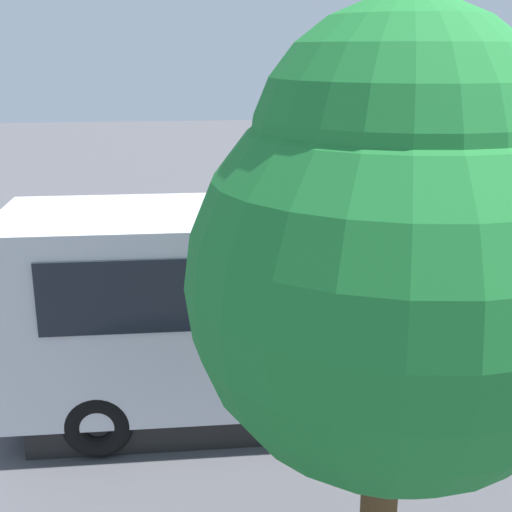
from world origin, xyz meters
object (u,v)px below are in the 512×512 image
at_px(spectator_far_left, 400,278).
at_px(tree_centre, 394,252).
at_px(traffic_cone, 252,254).
at_px(stunt_motorcycle, 191,232).
at_px(tour_bus, 314,309).
at_px(spectator_right, 203,290).
at_px(spectator_centre, 271,285).
at_px(spectator_left, 330,281).
at_px(parked_motorcycle_silver, 375,319).

distance_m(spectator_far_left, tree_centre, 8.98).
distance_m(spectator_far_left, traffic_cone, 5.05).
xyz_separation_m(stunt_motorcycle, tree_centre, (-1.33, 11.88, 2.96)).
distance_m(tour_bus, tree_centre, 5.37).
xyz_separation_m(spectator_far_left, stunt_motorcycle, (4.18, -3.91, 0.06)).
height_order(spectator_far_left, spectator_right, spectator_far_left).
height_order(spectator_far_left, spectator_centre, spectator_centre).
height_order(spectator_left, stunt_motorcycle, stunt_motorcycle).
bearing_deg(spectator_centre, spectator_left, -164.35).
xyz_separation_m(parked_motorcycle_silver, stunt_motorcycle, (3.40, -4.83, 0.56)).
bearing_deg(spectator_centre, tree_centre, 89.09).
height_order(spectator_far_left, tree_centre, tree_centre).
xyz_separation_m(parked_motorcycle_silver, tree_centre, (2.08, 7.04, 3.52)).
xyz_separation_m(spectator_right, tree_centre, (-1.21, 7.71, 3.01)).
relative_size(spectator_far_left, tree_centre, 0.28).
height_order(spectator_left, traffic_cone, spectator_left).
relative_size(spectator_right, stunt_motorcycle, 0.90).
xyz_separation_m(spectator_far_left, spectator_centre, (2.73, 0.38, 0.08)).
relative_size(spectator_left, parked_motorcycle_silver, 0.83).
relative_size(spectator_right, tree_centre, 0.28).
bearing_deg(spectator_left, spectator_right, 5.18).
distance_m(parked_motorcycle_silver, stunt_motorcycle, 5.94).
height_order(spectator_centre, stunt_motorcycle, stunt_motorcycle).
distance_m(tour_bus, traffic_cone, 7.57).
height_order(spectator_right, parked_motorcycle_silver, spectator_right).
bearing_deg(spectator_far_left, spectator_right, 3.72).
distance_m(tour_bus, spectator_left, 3.34).
relative_size(spectator_far_left, spectator_right, 1.00).
height_order(spectator_centre, parked_motorcycle_silver, spectator_centre).
bearing_deg(parked_motorcycle_silver, tour_bus, 52.97).
relative_size(tour_bus, spectator_right, 5.58).
bearing_deg(spectator_left, stunt_motorcycle, -55.70).
height_order(traffic_cone, tree_centre, tree_centre).
bearing_deg(traffic_cone, spectator_far_left, 121.13).
xyz_separation_m(spectator_centre, parked_motorcycle_silver, (-1.95, 0.55, -0.58)).
height_order(spectator_centre, traffic_cone, spectator_centre).
xyz_separation_m(spectator_left, traffic_cone, (1.10, -4.32, -0.69)).
height_order(spectator_far_left, traffic_cone, spectator_far_left).
bearing_deg(stunt_motorcycle, spectator_right, 91.66).
bearing_deg(spectator_right, spectator_far_left, -176.28).
distance_m(traffic_cone, tree_centre, 12.80).
relative_size(spectator_right, traffic_cone, 2.64).
bearing_deg(spectator_right, spectator_left, -174.82).
xyz_separation_m(tour_bus, traffic_cone, (0.13, -7.45, -1.34)).
distance_m(spectator_right, tree_centre, 8.36).
xyz_separation_m(spectator_centre, traffic_cone, (-0.14, -4.66, -0.76)).
distance_m(spectator_centre, traffic_cone, 4.73).
xyz_separation_m(parked_motorcycle_silver, traffic_cone, (1.81, -5.21, -0.18)).
distance_m(tour_bus, spectator_centre, 2.85).
bearing_deg(tree_centre, spectator_far_left, -109.68).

